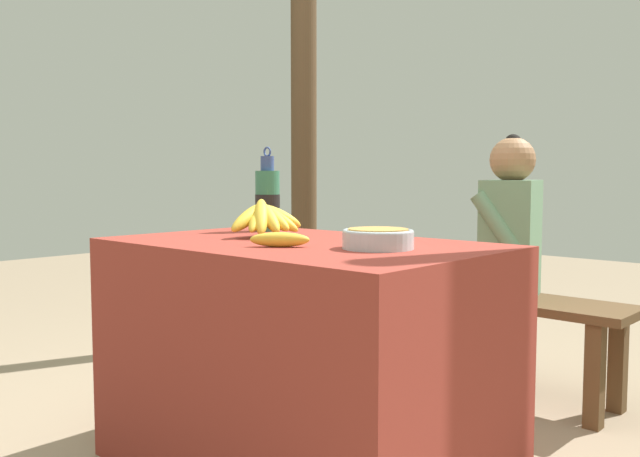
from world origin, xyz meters
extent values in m
cube|color=maroon|center=(0.00, 0.00, 0.36)|extent=(1.19, 0.75, 0.73)
sphere|color=#4C381E|center=(-0.22, 0.04, 0.80)|extent=(0.06, 0.06, 0.06)
ellipsoid|color=gold|center=(-0.22, -0.02, 0.79)|extent=(0.07, 0.18, 0.12)
ellipsoid|color=gold|center=(-0.19, -0.01, 0.79)|extent=(0.12, 0.15, 0.11)
ellipsoid|color=gold|center=(-0.18, 0.00, 0.80)|extent=(0.15, 0.14, 0.14)
ellipsoid|color=gold|center=(-0.17, 0.02, 0.79)|extent=(0.16, 0.09, 0.13)
ellipsoid|color=gold|center=(-0.17, 0.04, 0.79)|extent=(0.16, 0.04, 0.12)
ellipsoid|color=gold|center=(-0.17, 0.06, 0.79)|extent=(0.17, 0.09, 0.12)
ellipsoid|color=gold|center=(-0.18, 0.08, 0.79)|extent=(0.15, 0.13, 0.09)
ellipsoid|color=gold|center=(-0.19, 0.10, 0.79)|extent=(0.12, 0.17, 0.11)
ellipsoid|color=gold|center=(-0.22, 0.11, 0.79)|extent=(0.06, 0.17, 0.12)
cylinder|color=silver|center=(0.29, 0.01, 0.75)|extent=(0.20, 0.20, 0.05)
torus|color=silver|center=(0.29, 0.01, 0.77)|extent=(0.20, 0.20, 0.01)
cylinder|color=#BC8942|center=(0.29, 0.01, 0.78)|extent=(0.17, 0.17, 0.01)
cylinder|color=#337556|center=(-0.37, 0.21, 0.84)|extent=(0.09, 0.09, 0.22)
cylinder|color=black|center=(-0.37, 0.21, 0.84)|extent=(0.09, 0.09, 0.05)
cylinder|color=#33477F|center=(-0.37, 0.21, 0.97)|extent=(0.05, 0.05, 0.05)
torus|color=#33477F|center=(-0.37, 0.21, 1.01)|extent=(0.04, 0.01, 0.04)
ellipsoid|color=gold|center=(0.06, -0.15, 0.75)|extent=(0.16, 0.14, 0.04)
cube|color=brown|center=(-0.12, 1.11, 0.41)|extent=(1.53, 0.32, 0.04)
cube|color=brown|center=(-0.79, 0.99, 0.20)|extent=(0.06, 0.06, 0.39)
cube|color=brown|center=(0.54, 0.99, 0.20)|extent=(0.06, 0.06, 0.39)
cube|color=brown|center=(-0.79, 1.23, 0.20)|extent=(0.06, 0.06, 0.39)
cube|color=brown|center=(0.54, 1.23, 0.20)|extent=(0.06, 0.06, 0.39)
cylinder|color=#232328|center=(-0.06, 0.91, 0.21)|extent=(0.09, 0.09, 0.43)
cylinder|color=#232328|center=(0.05, 0.95, 0.44)|extent=(0.31, 0.17, 0.09)
cylinder|color=#232328|center=(-0.12, 1.09, 0.21)|extent=(0.09, 0.09, 0.43)
cylinder|color=#232328|center=(0.00, 1.13, 0.44)|extent=(0.31, 0.17, 0.09)
cube|color=slate|center=(0.15, 1.08, 0.67)|extent=(0.29, 0.38, 0.48)
cylinder|color=slate|center=(0.17, 0.91, 0.75)|extent=(0.21, 0.12, 0.25)
cylinder|color=slate|center=(0.08, 1.22, 0.75)|extent=(0.21, 0.12, 0.25)
sphere|color=#9E704C|center=(0.15, 1.08, 0.99)|extent=(0.18, 0.18, 0.18)
sphere|color=black|center=(0.15, 1.08, 1.06)|extent=(0.07, 0.07, 0.07)
sphere|color=#4C381E|center=(-0.54, 1.11, 0.49)|extent=(0.05, 0.05, 0.05)
ellipsoid|color=#8EA842|center=(-0.53, 1.05, 0.49)|extent=(0.06, 0.16, 0.13)
ellipsoid|color=#8EA842|center=(-0.50, 1.08, 0.49)|extent=(0.14, 0.11, 0.11)
ellipsoid|color=#8EA842|center=(-0.49, 1.11, 0.49)|extent=(0.13, 0.04, 0.11)
ellipsoid|color=#8EA842|center=(-0.50, 1.15, 0.49)|extent=(0.14, 0.13, 0.13)
ellipsoid|color=#8EA842|center=(-0.53, 1.16, 0.49)|extent=(0.08, 0.16, 0.12)
cylinder|color=#4C3823|center=(-1.28, 1.34, 1.36)|extent=(0.15, 0.15, 2.73)
camera|label=1|loc=(1.44, -1.48, 0.93)|focal=38.00mm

